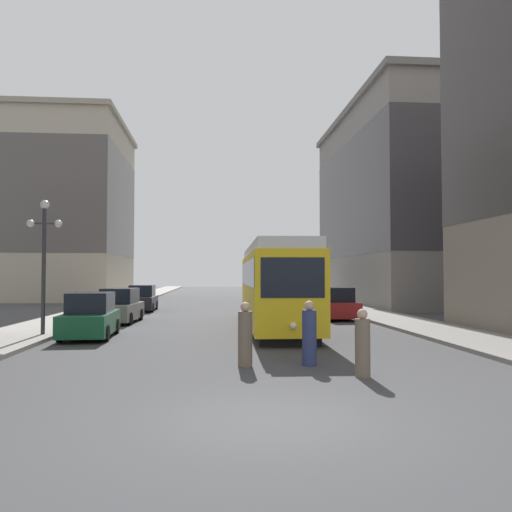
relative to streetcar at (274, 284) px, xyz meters
The scene contains 15 objects.
ground_plane 15.49m from the streetcar, 97.01° to the right, with size 200.00×200.00×0.00m, color #424244.
sidewalk_left 27.11m from the streetcar, 113.60° to the left, with size 3.35×120.00×0.15m, color gray.
sidewalk_right 25.84m from the streetcar, 74.05° to the left, with size 3.35×120.00×0.15m, color gray.
streetcar is the anchor object (origin of this frame).
transit_bus 15.43m from the streetcar, 76.44° to the left, with size 2.71×11.22×3.45m.
parked_car_left_near 14.81m from the streetcar, 122.13° to the left, with size 1.95×4.69×1.82m.
parked_car_left_mid 8.45m from the streetcar, 159.87° to the right, with size 2.03×4.40×1.82m.
parked_car_right_far 6.47m from the streetcar, 49.72° to the left, with size 2.02×4.51×1.82m.
parked_car_left_far 8.76m from the streetcar, 154.88° to the left, with size 2.06×4.62×1.82m.
pedestrian_crossing_near 10.00m from the streetcar, 91.22° to the right, with size 0.41×0.41×1.81m.
pedestrian_crossing_far 11.76m from the streetcar, 86.10° to the right, with size 0.38×0.38×1.69m.
pedestrian_on_sidewalk 10.20m from the streetcar, 101.49° to the right, with size 0.40×0.40×1.78m.
lamp_post_left_near 10.26m from the streetcar, 164.16° to the right, with size 1.41×0.36×5.43m.
building_left_corner 36.66m from the streetcar, 119.81° to the left, with size 11.30×16.68×18.56m.
building_right_corner 26.50m from the streetcar, 50.08° to the left, with size 16.02×22.81×17.01m.
Camera 1 is at (-1.06, -8.96, 2.54)m, focal length 36.00 mm.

